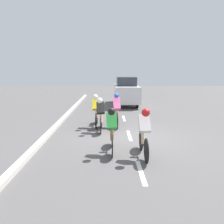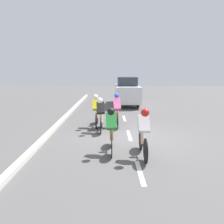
% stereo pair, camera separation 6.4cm
% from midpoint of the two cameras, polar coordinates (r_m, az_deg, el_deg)
% --- Properties ---
extents(ground_plane, '(60.00, 60.00, 0.00)m').
position_cam_midpoint_polar(ground_plane, '(8.52, 4.45, -6.55)').
color(ground_plane, '#565454').
extents(lane_stripe_near, '(0.12, 1.40, 0.01)m').
position_cam_midpoint_polar(lane_stripe_near, '(5.76, 7.24, -15.28)').
color(lane_stripe_near, white).
rests_on(lane_stripe_near, ground).
extents(lane_stripe_mid, '(0.12, 1.40, 0.01)m').
position_cam_midpoint_polar(lane_stripe_mid, '(8.73, 4.32, -6.11)').
color(lane_stripe_mid, white).
rests_on(lane_stripe_mid, ground).
extents(lane_stripe_far, '(0.12, 1.40, 0.01)m').
position_cam_midpoint_polar(lane_stripe_far, '(11.82, 2.95, -1.65)').
color(lane_stripe_far, white).
rests_on(lane_stripe_far, ground).
extents(curb, '(0.20, 28.05, 0.14)m').
position_cam_midpoint_polar(curb, '(9.01, -16.50, -5.55)').
color(curb, beige).
rests_on(curb, ground).
extents(cyclist_green, '(0.35, 1.62, 1.46)m').
position_cam_midpoint_polar(cyclist_green, '(6.76, -0.32, -4.35)').
color(cyclist_green, black).
rests_on(cyclist_green, ground).
extents(cyclist_white, '(0.33, 1.72, 1.51)m').
position_cam_midpoint_polar(cyclist_white, '(6.42, 8.10, -5.00)').
color(cyclist_white, black).
rests_on(cyclist_white, ground).
extents(cyclist_pink, '(0.37, 1.75, 1.56)m').
position_cam_midpoint_polar(cyclist_pink, '(9.96, 1.11, 0.72)').
color(cyclist_pink, black).
rests_on(cyclist_pink, ground).
extents(cyclist_yellow, '(0.34, 1.71, 1.51)m').
position_cam_midpoint_polar(cyclist_yellow, '(9.97, -4.33, 0.67)').
color(cyclist_yellow, black).
rests_on(cyclist_yellow, ground).
extents(cyclist_black, '(0.36, 1.67, 1.46)m').
position_cam_midpoint_polar(cyclist_black, '(9.16, -3.16, -0.37)').
color(cyclist_black, black).
rests_on(cyclist_black, ground).
extents(support_car, '(1.70, 4.41, 2.10)m').
position_cam_midpoint_polar(support_car, '(16.51, 3.56, 5.52)').
color(support_car, black).
rests_on(support_car, ground).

